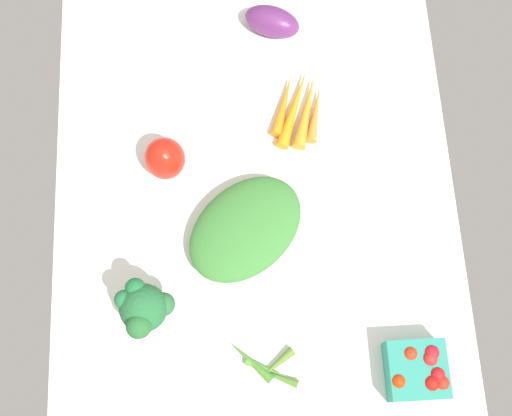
# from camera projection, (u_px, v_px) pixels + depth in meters

# --- Properties ---
(tablecloth) EXTENTS (1.04, 0.76, 0.02)m
(tablecloth) POSITION_uv_depth(u_px,v_px,m) (256.00, 213.00, 1.26)
(tablecloth) COLOR white
(tablecloth) RESTS_ON ground
(leafy_greens_clump) EXTENTS (0.28, 0.29, 0.06)m
(leafy_greens_clump) POSITION_uv_depth(u_px,v_px,m) (245.00, 229.00, 1.21)
(leafy_greens_clump) COLOR #3C7E35
(leafy_greens_clump) RESTS_ON tablecloth
(carrot_bunch) EXTENTS (0.18, 0.12, 0.03)m
(carrot_bunch) POSITION_uv_depth(u_px,v_px,m) (299.00, 108.00, 1.30)
(carrot_bunch) COLOR orange
(carrot_bunch) RESTS_ON tablecloth
(okra_pile) EXTENTS (0.09, 0.13, 0.02)m
(okra_pile) POSITION_uv_depth(u_px,v_px,m) (264.00, 366.00, 1.16)
(okra_pile) COLOR #557E2D
(okra_pile) RESTS_ON tablecloth
(eggplant) EXTENTS (0.10, 0.13, 0.06)m
(eggplant) POSITION_uv_depth(u_px,v_px,m) (272.00, 22.00, 1.34)
(eggplant) COLOR #642A67
(eggplant) RESTS_ON tablecloth
(bell_pepper_red) EXTENTS (0.11, 0.11, 0.09)m
(bell_pepper_red) POSITION_uv_depth(u_px,v_px,m) (165.00, 158.00, 1.24)
(bell_pepper_red) COLOR red
(bell_pepper_red) RESTS_ON tablecloth
(berry_basket) EXTENTS (0.10, 0.10, 0.06)m
(berry_basket) POSITION_uv_depth(u_px,v_px,m) (418.00, 370.00, 1.14)
(berry_basket) COLOR teal
(berry_basket) RESTS_ON tablecloth
(broccoli_head) EXTENTS (0.10, 0.10, 0.13)m
(broccoli_head) POSITION_uv_depth(u_px,v_px,m) (144.00, 308.00, 1.12)
(broccoli_head) COLOR #96D08B
(broccoli_head) RESTS_ON tablecloth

